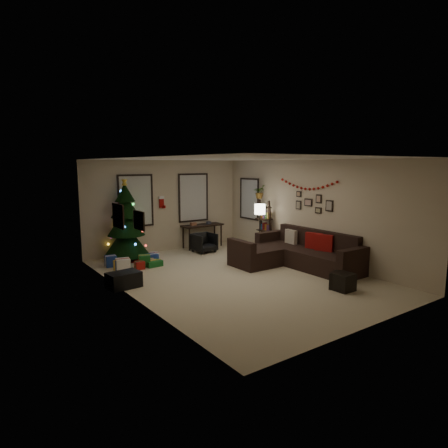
# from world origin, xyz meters

# --- Properties ---
(floor) EXTENTS (7.00, 7.00, 0.00)m
(floor) POSITION_xyz_m (0.00, 0.00, 0.00)
(floor) COLOR beige
(floor) RESTS_ON ground
(ceiling) EXTENTS (7.00, 7.00, 0.00)m
(ceiling) POSITION_xyz_m (0.00, 0.00, 2.70)
(ceiling) COLOR white
(ceiling) RESTS_ON floor
(wall_back) EXTENTS (5.00, 0.00, 5.00)m
(wall_back) POSITION_xyz_m (0.00, 3.50, 1.35)
(wall_back) COLOR #C6B497
(wall_back) RESTS_ON floor
(wall_front) EXTENTS (5.00, 0.00, 5.00)m
(wall_front) POSITION_xyz_m (0.00, -3.50, 1.35)
(wall_front) COLOR #C6B497
(wall_front) RESTS_ON floor
(wall_left) EXTENTS (0.00, 7.00, 7.00)m
(wall_left) POSITION_xyz_m (-2.50, 0.00, 1.35)
(wall_left) COLOR #C6B497
(wall_left) RESTS_ON floor
(wall_right) EXTENTS (0.00, 7.00, 7.00)m
(wall_right) POSITION_xyz_m (2.50, 0.00, 1.35)
(wall_right) COLOR #C6B497
(wall_right) RESTS_ON floor
(window_back_left) EXTENTS (1.05, 0.06, 1.50)m
(window_back_left) POSITION_xyz_m (-0.95, 3.47, 1.55)
(window_back_left) COLOR #728CB2
(window_back_left) RESTS_ON wall_back
(window_back_right) EXTENTS (1.05, 0.06, 1.50)m
(window_back_right) POSITION_xyz_m (0.95, 3.47, 1.55)
(window_back_right) COLOR #728CB2
(window_back_right) RESTS_ON wall_back
(window_right_wall) EXTENTS (0.06, 0.90, 1.30)m
(window_right_wall) POSITION_xyz_m (2.47, 2.55, 1.50)
(window_right_wall) COLOR #728CB2
(window_right_wall) RESTS_ON wall_right
(christmas_tree) EXTENTS (1.22, 1.22, 2.26)m
(christmas_tree) POSITION_xyz_m (-1.42, 3.06, 0.94)
(christmas_tree) COLOR black
(christmas_tree) RESTS_ON floor
(presents) EXTENTS (1.50, 1.01, 0.30)m
(presents) POSITION_xyz_m (-1.49, 2.18, 0.12)
(presents) COLOR navy
(presents) RESTS_ON floor
(sofa) EXTENTS (2.06, 2.97, 0.91)m
(sofa) POSITION_xyz_m (1.81, -0.12, 0.30)
(sofa) COLOR black
(sofa) RESTS_ON floor
(pillow_red_a) EXTENTS (0.26, 0.46, 0.44)m
(pillow_red_a) POSITION_xyz_m (2.21, -0.71, 0.64)
(pillow_red_a) COLOR maroon
(pillow_red_a) RESTS_ON sofa
(pillow_red_b) EXTENTS (0.24, 0.45, 0.44)m
(pillow_red_b) POSITION_xyz_m (2.21, -0.38, 0.64)
(pillow_red_b) COLOR maroon
(pillow_red_b) RESTS_ON sofa
(pillow_cream) EXTENTS (0.14, 0.39, 0.39)m
(pillow_cream) POSITION_xyz_m (2.21, 0.44, 0.63)
(pillow_cream) COLOR #BCAE98
(pillow_cream) RESTS_ON sofa
(ottoman_near) EXTENTS (0.38, 0.38, 0.36)m
(ottoman_near) POSITION_xyz_m (1.21, -2.09, 0.18)
(ottoman_near) COLOR black
(ottoman_near) RESTS_ON floor
(ottoman_far) EXTENTS (0.47, 0.47, 0.35)m
(ottoman_far) POSITION_xyz_m (1.23, -2.01, 0.18)
(ottoman_far) COLOR black
(ottoman_far) RESTS_ON floor
(desk) EXTENTS (1.33, 0.47, 0.72)m
(desk) POSITION_xyz_m (1.12, 3.22, 0.63)
(desk) COLOR black
(desk) RESTS_ON floor
(desk_chair) EXTENTS (0.59, 0.56, 0.57)m
(desk_chair) POSITION_xyz_m (0.77, 2.57, 0.29)
(desk_chair) COLOR black
(desk_chair) RESTS_ON floor
(bookshelf) EXTENTS (0.30, 0.46, 1.54)m
(bookshelf) POSITION_xyz_m (2.30, 1.60, 0.75)
(bookshelf) COLOR black
(bookshelf) RESTS_ON floor
(potted_plant) EXTENTS (0.61, 0.58, 0.52)m
(potted_plant) POSITION_xyz_m (2.30, 1.89, 1.82)
(potted_plant) COLOR #4C4C4C
(potted_plant) RESTS_ON bookshelf
(floor_lamp) EXTENTS (0.31, 0.31, 1.45)m
(floor_lamp) POSITION_xyz_m (1.95, 1.44, 1.21)
(floor_lamp) COLOR black
(floor_lamp) RESTS_ON floor
(art_map) EXTENTS (0.04, 0.60, 0.50)m
(art_map) POSITION_xyz_m (-2.48, 0.70, 1.53)
(art_map) COLOR black
(art_map) RESTS_ON wall_left
(art_abstract) EXTENTS (0.04, 0.45, 0.35)m
(art_abstract) POSITION_xyz_m (-2.48, -0.36, 1.56)
(art_abstract) COLOR black
(art_abstract) RESTS_ON wall_left
(gallery) EXTENTS (0.03, 1.25, 0.54)m
(gallery) POSITION_xyz_m (2.48, -0.07, 1.57)
(gallery) COLOR black
(gallery) RESTS_ON wall_right
(garland) EXTENTS (0.08, 1.90, 0.30)m
(garland) POSITION_xyz_m (2.45, 0.12, 2.05)
(garland) COLOR #A5140C
(garland) RESTS_ON wall_right
(stocking_left) EXTENTS (0.20, 0.05, 0.36)m
(stocking_left) POSITION_xyz_m (-0.14, 3.45, 1.48)
(stocking_left) COLOR #990F0C
(stocking_left) RESTS_ON wall_back
(stocking_right) EXTENTS (0.20, 0.05, 0.36)m
(stocking_right) POSITION_xyz_m (0.19, 3.60, 1.50)
(stocking_right) COLOR #990F0C
(stocking_right) RESTS_ON wall_back
(storage_bin) EXTENTS (0.71, 0.51, 0.33)m
(storage_bin) POSITION_xyz_m (-2.41, 0.71, 0.17)
(storage_bin) COLOR black
(storage_bin) RESTS_ON floor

